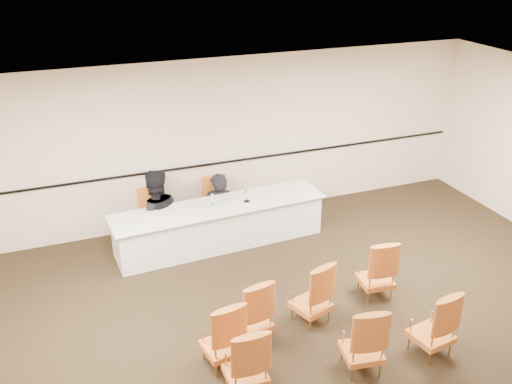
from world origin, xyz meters
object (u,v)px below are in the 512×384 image
(water_bottle, at_px, (212,200))
(aud_chair_front_mid, at_px, (311,291))
(panelist_main, at_px, (219,215))
(coffee_cup, at_px, (253,198))
(drinking_glass, at_px, (229,204))
(aud_chair_back_mid, at_px, (363,337))
(microphone, at_px, (247,195))
(panel_table, at_px, (220,225))
(aud_chair_front_left, at_px, (251,309))
(panelist_second, at_px, (156,221))
(aud_chair_back_left, at_px, (245,359))
(aud_chair_back_right, at_px, (433,321))
(aud_chair_front_right, at_px, (376,267))
(aud_chair_extra, at_px, (222,332))
(panelist_main_chair, at_px, (219,204))
(panelist_second_chair, at_px, (155,216))

(water_bottle, distance_m, aud_chair_front_mid, 2.59)
(panelist_main, distance_m, coffee_cup, 0.93)
(water_bottle, height_order, drinking_glass, water_bottle)
(aud_chair_back_mid, bearing_deg, microphone, 103.08)
(panel_table, bearing_deg, aud_chair_front_mid, -81.54)
(coffee_cup, bearing_deg, aud_chair_front_left, -111.47)
(aud_chair_front_left, bearing_deg, panelist_second, 90.53)
(water_bottle, distance_m, aud_chair_back_left, 3.51)
(microphone, bearing_deg, panelist_main, 124.75)
(panelist_second, relative_size, water_bottle, 7.99)
(microphone, height_order, aud_chair_back_right, microphone)
(panelist_second, distance_m, microphone, 1.64)
(water_bottle, height_order, aud_chair_back_left, water_bottle)
(microphone, relative_size, coffee_cup, 2.05)
(water_bottle, relative_size, aud_chair_front_right, 0.25)
(coffee_cup, relative_size, aud_chair_back_mid, 0.14)
(aud_chair_back_right, bearing_deg, panel_table, 105.33)
(drinking_glass, bearing_deg, aud_chair_front_left, -102.29)
(aud_chair_back_left, bearing_deg, aud_chair_extra, 101.02)
(panelist_second, bearing_deg, panelist_main_chair, -178.54)
(panelist_main, distance_m, aud_chair_front_mid, 3.08)
(panelist_second_chair, bearing_deg, aud_chair_extra, -91.32)
(drinking_glass, distance_m, aud_chair_front_mid, 2.44)
(drinking_glass, relative_size, aud_chair_back_left, 0.11)
(drinking_glass, distance_m, aud_chair_front_right, 2.69)
(panelist_second, bearing_deg, aud_chair_back_right, 121.00)
(aud_chair_back_mid, bearing_deg, panelist_second_chair, 122.22)
(panel_table, bearing_deg, panelist_second, 150.49)
(panelist_main, distance_m, aud_chair_back_mid, 4.17)
(coffee_cup, bearing_deg, drinking_glass, -177.06)
(aud_chair_front_mid, distance_m, aud_chair_back_left, 1.61)
(panelist_main, bearing_deg, aud_chair_back_left, 87.04)
(aud_chair_back_left, height_order, aud_chair_back_right, same)
(panelist_second_chair, xyz_separation_m, coffee_cup, (1.58, -0.57, 0.33))
(aud_chair_front_mid, bearing_deg, aud_chair_back_right, -62.71)
(panelist_second, distance_m, aud_chair_back_mid, 4.40)
(aud_chair_extra, bearing_deg, panelist_second, 82.92)
(panel_table, distance_m, aud_chair_front_right, 2.83)
(aud_chair_front_right, bearing_deg, aud_chair_back_mid, -121.16)
(panelist_main_chair, distance_m, aud_chair_back_mid, 4.17)
(panelist_main_chair, height_order, water_bottle, water_bottle)
(panel_table, relative_size, aud_chair_front_mid, 3.86)
(panelist_second, distance_m, aud_chair_extra, 3.38)
(aud_chair_front_left, height_order, aud_chair_front_right, same)
(aud_chair_back_left, bearing_deg, water_bottle, 79.55)
(panelist_main_chair, height_order, aud_chair_back_right, same)
(drinking_glass, height_order, aud_chair_front_mid, aud_chair_front_mid)
(panel_table, bearing_deg, panelist_second_chair, 150.49)
(coffee_cup, xyz_separation_m, aud_chair_back_right, (1.06, -3.56, -0.33))
(panelist_second_chair, relative_size, drinking_glass, 9.50)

